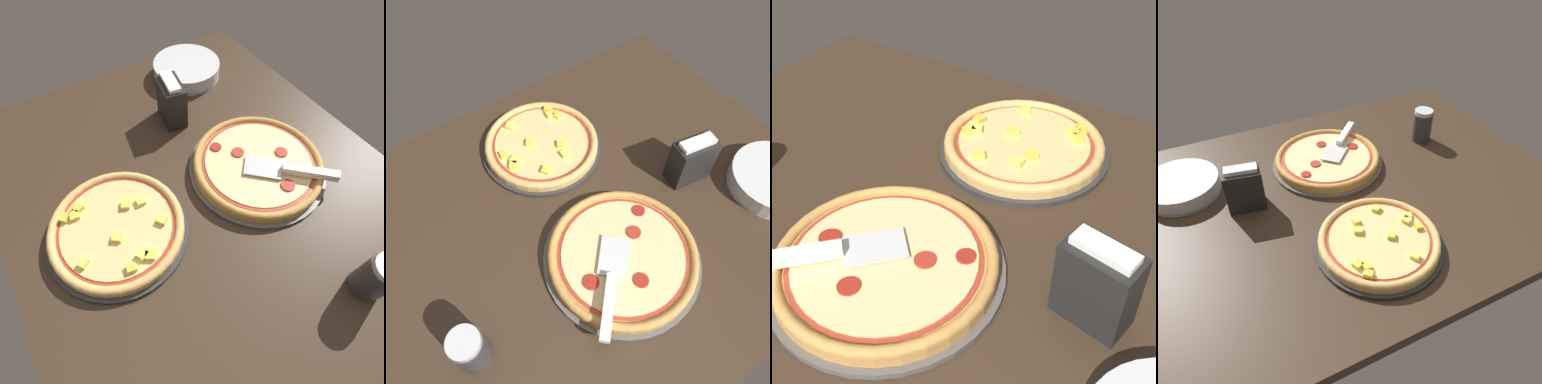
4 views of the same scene
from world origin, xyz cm
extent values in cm
cube|color=#38281C|center=(0.00, 0.00, -1.80)|extent=(128.43, 98.66, 3.60)
cylinder|color=#565451|center=(1.63, -15.57, 0.50)|extent=(36.77, 36.77, 1.00)
cylinder|color=#C68E47|center=(1.63, -15.57, 1.96)|extent=(34.57, 34.57, 1.91)
torus|color=#C68E47|center=(1.63, -15.57, 2.91)|extent=(34.57, 34.57, 1.93)
cylinder|color=#A33823|center=(1.63, -15.57, 2.99)|extent=(30.05, 30.05, 0.15)
cylinder|color=beige|center=(1.63, -15.57, 3.11)|extent=(28.35, 28.35, 0.40)
cylinder|color=maroon|center=(11.83, -8.98, 3.51)|extent=(3.10, 3.10, 0.40)
cylinder|color=maroon|center=(-8.36, -16.89, 3.51)|extent=(3.60, 3.60, 0.40)
cylinder|color=maroon|center=(-2.61, -17.37, 3.51)|extent=(3.03, 3.03, 0.40)
cylinder|color=maroon|center=(0.79, -22.86, 3.51)|extent=(3.41, 3.41, 0.40)
cylinder|color=#AD2D1E|center=(7.05, -12.88, 3.51)|extent=(3.39, 3.39, 0.40)
cylinder|color=#2D2D30|center=(4.60, 24.19, 0.50)|extent=(33.74, 33.74, 1.00)
cylinder|color=#DBAD60|center=(4.60, 24.19, 1.77)|extent=(31.72, 31.72, 1.54)
torus|color=#DBAD60|center=(4.60, 24.19, 2.54)|extent=(31.72, 31.72, 2.10)
cylinder|color=#A33823|center=(4.60, 24.19, 2.62)|extent=(27.57, 27.57, 0.15)
cylinder|color=#E5C67A|center=(4.60, 24.19, 2.74)|extent=(26.01, 26.01, 0.40)
cube|color=#F4D64C|center=(1.53, 25.27, 3.50)|extent=(2.89, 2.93, 1.12)
cube|color=#F4D64C|center=(0.33, 14.59, 3.50)|extent=(2.92, 2.87, 1.12)
cube|color=#F9E05B|center=(0.02, 33.83, 3.50)|extent=(2.69, 2.75, 1.12)
cube|color=#F4D64C|center=(-6.18, 20.91, 3.50)|extent=(2.89, 2.95, 1.12)
cube|color=yellow|center=(13.68, 29.88, 3.50)|extent=(2.81, 2.72, 1.12)
cube|color=#F9E05B|center=(-5.04, 22.30, 3.50)|extent=(2.80, 2.83, 1.12)
cube|color=yellow|center=(-6.52, 25.60, 3.50)|extent=(2.17, 2.34, 1.12)
cube|color=yellow|center=(12.76, 33.44, 3.50)|extent=(2.87, 2.86, 1.12)
cube|color=#F4D64C|center=(12.00, 31.37, 3.50)|extent=(2.29, 2.29, 1.12)
cube|color=#F4D64C|center=(8.37, 19.90, 3.50)|extent=(2.88, 2.80, 1.12)
cube|color=#F9E05B|center=(7.26, 16.42, 3.50)|extent=(2.18, 2.17, 1.12)
cube|color=silver|center=(-0.68, -15.10, 3.99)|extent=(11.32, 11.39, 0.24)
cube|color=white|center=(-8.89, -23.54, 4.87)|extent=(11.34, 11.58, 2.00)
cylinder|color=silver|center=(47.40, -21.59, 0.35)|extent=(22.52, 22.52, 0.70)
cylinder|color=#333338|center=(-35.57, -14.96, 5.21)|extent=(6.94, 6.94, 10.43)
cylinder|color=silver|center=(-35.57, -14.96, 11.13)|extent=(6.39, 6.39, 1.40)
cube|color=black|center=(31.18, -6.40, 6.35)|extent=(11.44, 7.90, 12.70)
cube|color=white|center=(31.18, -6.40, 13.30)|extent=(9.40, 4.91, 1.20)
camera|label=1|loc=(-31.48, 26.29, 65.10)|focal=28.00mm
camera|label=2|loc=(-27.48, -39.10, 81.57)|focal=35.00mm
camera|label=3|loc=(41.48, -56.52, 62.16)|focal=50.00mm
camera|label=4|loc=(40.86, 80.48, 73.45)|focal=35.00mm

